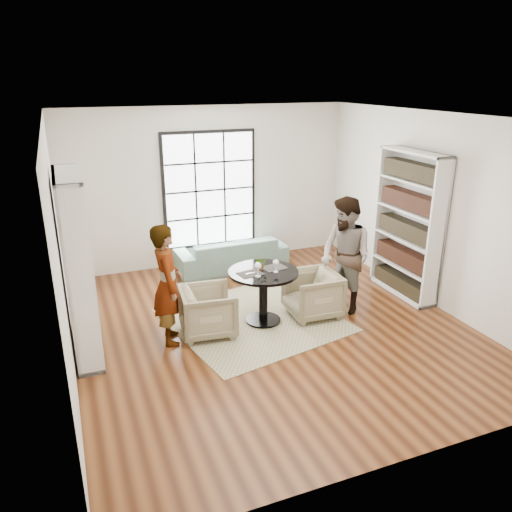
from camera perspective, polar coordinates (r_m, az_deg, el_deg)
name	(u,v)px	position (r m, az deg, el deg)	size (l,w,h in m)	color
ground	(270,326)	(7.46, 1.66, -8.01)	(6.00, 6.00, 0.00)	brown
room_shell	(257,235)	(7.44, 0.11, 2.42)	(6.00, 6.01, 6.00)	silver
rug	(253,320)	(7.63, -0.37, -7.29)	(2.33, 2.33, 0.01)	tan
pedestal_table	(263,285)	(7.34, 0.84, -3.38)	(1.03, 1.03, 0.82)	black
sofa	(231,253)	(9.52, -2.86, 0.31)	(2.09, 0.82, 0.61)	gray
armchair_left	(208,311)	(7.15, -5.51, -6.30)	(0.74, 0.76, 0.69)	tan
armchair_right	(312,294)	(7.69, 6.44, -4.35)	(0.75, 0.77, 0.70)	tan
person_left	(168,285)	(6.83, -10.08, -3.23)	(0.62, 0.40, 1.69)	gray
person_right	(346,256)	(7.74, 10.20, 0.03)	(0.88, 0.68, 1.80)	gray
placemat_left	(250,274)	(7.15, -0.65, -2.02)	(0.34, 0.26, 0.01)	black
placemat_right	(274,268)	(7.38, 2.09, -1.34)	(0.34, 0.26, 0.01)	black
cutlery_left	(250,273)	(7.15, -0.65, -1.97)	(0.14, 0.22, 0.01)	silver
cutlery_right	(274,267)	(7.38, 2.09, -1.28)	(0.14, 0.22, 0.01)	silver
wine_glass_left	(258,266)	(7.00, 0.23, -1.20)	(0.10, 0.10, 0.21)	silver
wine_glass_right	(276,263)	(7.18, 2.29, -0.82)	(0.09, 0.09, 0.19)	silver
flower_centerpiece	(261,263)	(7.28, 0.56, -0.84)	(0.17, 0.15, 0.19)	gray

